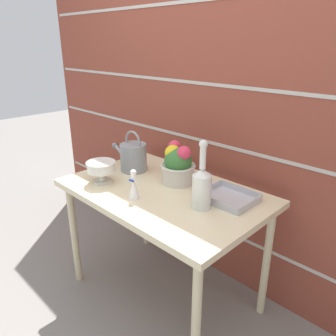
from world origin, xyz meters
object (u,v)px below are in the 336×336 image
(watering_can, at_px, (133,156))
(flower_planter, at_px, (178,164))
(wire_tray, at_px, (228,198))
(crystal_pedestal_bowl, at_px, (101,168))
(figurine_vase, at_px, (134,187))
(glass_decanter, at_px, (202,185))

(watering_can, relative_size, flower_planter, 1.30)
(flower_planter, xyz_separation_m, wire_tray, (0.35, 0.02, -0.10))
(watering_can, xyz_separation_m, flower_planter, (0.34, 0.06, 0.02))
(crystal_pedestal_bowl, bearing_deg, figurine_vase, -0.90)
(crystal_pedestal_bowl, height_order, figurine_vase, figurine_vase)
(watering_can, height_order, flower_planter, watering_can)
(glass_decanter, bearing_deg, flower_planter, 153.46)
(crystal_pedestal_bowl, relative_size, glass_decanter, 0.49)
(watering_can, relative_size, figurine_vase, 1.93)
(wire_tray, bearing_deg, crystal_pedestal_bowl, -153.71)
(flower_planter, relative_size, glass_decanter, 0.68)
(crystal_pedestal_bowl, relative_size, wire_tray, 0.64)
(watering_can, distance_m, flower_planter, 0.34)
(figurine_vase, xyz_separation_m, wire_tray, (0.37, 0.34, -0.06))
(glass_decanter, relative_size, wire_tray, 1.30)
(flower_planter, bearing_deg, wire_tray, 2.92)
(glass_decanter, relative_size, figurine_vase, 2.17)
(watering_can, distance_m, crystal_pedestal_bowl, 0.26)
(flower_planter, bearing_deg, glass_decanter, -26.54)
(wire_tray, bearing_deg, glass_decanter, -106.09)
(glass_decanter, height_order, figurine_vase, glass_decanter)
(wire_tray, bearing_deg, watering_can, -173.62)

